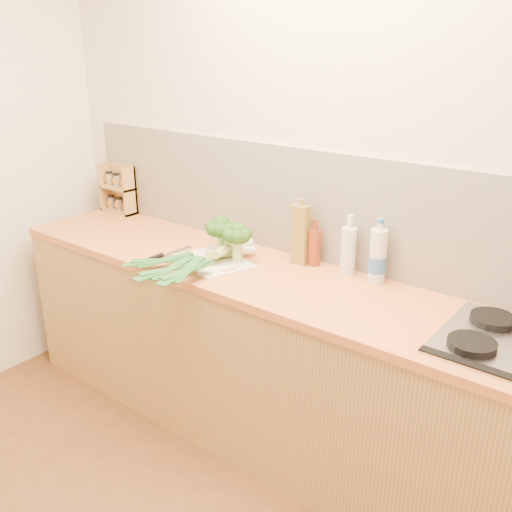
{
  "coord_description": "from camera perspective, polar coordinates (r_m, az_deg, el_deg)",
  "views": [
    {
      "loc": [
        1.35,
        -0.76,
        1.92
      ],
      "look_at": [
        -0.1,
        1.1,
        1.02
      ],
      "focal_mm": 40.0,
      "sensor_mm": 36.0,
      "label": 1
    }
  ],
  "objects": [
    {
      "name": "water_bottle",
      "position": [
        2.57,
        12.06,
        -0.18
      ],
      "size": [
        0.08,
        0.08,
        0.28
      ],
      "color": "silver",
      "rests_on": "counter"
    },
    {
      "name": "leek_back",
      "position": [
        2.69,
        -4.09,
        0.14
      ],
      "size": [
        0.16,
        0.68,
        0.04
      ],
      "rotation": [
        0.0,
        0.0,
        0.15
      ],
      "color": "white",
      "rests_on": "chopping_board"
    },
    {
      "name": "spice_rack",
      "position": [
        3.67,
        -13.48,
        6.29
      ],
      "size": [
        0.25,
        0.1,
        0.3
      ],
      "color": "tan",
      "rests_on": "counter"
    },
    {
      "name": "leek_mid",
      "position": [
        2.73,
        -4.58,
        0.05
      ],
      "size": [
        0.14,
        0.7,
        0.04
      ],
      "rotation": [
        0.0,
        0.0,
        -0.11
      ],
      "color": "white",
      "rests_on": "chopping_board"
    },
    {
      "name": "oil_tin",
      "position": [
        2.73,
        4.46,
        2.17
      ],
      "size": [
        0.08,
        0.05,
        0.32
      ],
      "color": "olive",
      "rests_on": "counter"
    },
    {
      "name": "broccoli_left",
      "position": [
        2.85,
        -3.56,
        2.85
      ],
      "size": [
        0.16,
        0.16,
        0.19
      ],
      "color": "#AACB76",
      "rests_on": "chopping_board"
    },
    {
      "name": "chopping_board",
      "position": [
        2.79,
        -4.19,
        -0.51
      ],
      "size": [
        0.44,
        0.38,
        0.01
      ],
      "primitive_type": "cube",
      "rotation": [
        0.0,
        0.0,
        -0.36
      ],
      "color": "beige",
      "rests_on": "counter"
    },
    {
      "name": "room_shell",
      "position": [
        2.73,
        6.76,
        4.78
      ],
      "size": [
        3.5,
        3.5,
        3.5
      ],
      "color": "beige",
      "rests_on": "ground"
    },
    {
      "name": "chefs_knife",
      "position": [
        2.86,
        -9.73,
        -0.07
      ],
      "size": [
        0.04,
        0.34,
        0.02
      ],
      "rotation": [
        0.0,
        0.0,
        -0.02
      ],
      "color": "silver",
      "rests_on": "counter"
    },
    {
      "name": "counter",
      "position": [
        2.8,
        2.95,
        -10.84
      ],
      "size": [
        3.2,
        0.62,
        0.9
      ],
      "color": "#AE8948",
      "rests_on": "ground"
    },
    {
      "name": "amber_bottle",
      "position": [
        2.73,
        5.84,
        0.99
      ],
      "size": [
        0.06,
        0.06,
        0.23
      ],
      "color": "maroon",
      "rests_on": "counter"
    },
    {
      "name": "leek_front",
      "position": [
        2.78,
        -5.1,
        0.06
      ],
      "size": [
        0.38,
        0.57,
        0.04
      ],
      "rotation": [
        0.0,
        0.0,
        -0.56
      ],
      "color": "white",
      "rests_on": "chopping_board"
    },
    {
      "name": "glass_bottle",
      "position": [
        2.63,
        9.21,
        0.58
      ],
      "size": [
        0.07,
        0.07,
        0.28
      ],
      "color": "silver",
      "rests_on": "counter"
    },
    {
      "name": "broccoli_right",
      "position": [
        2.72,
        -1.92,
        2.09
      ],
      "size": [
        0.15,
        0.15,
        0.2
      ],
      "color": "#AACB76",
      "rests_on": "chopping_board"
    }
  ]
}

